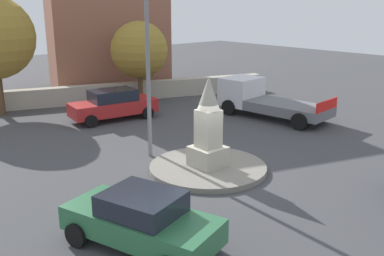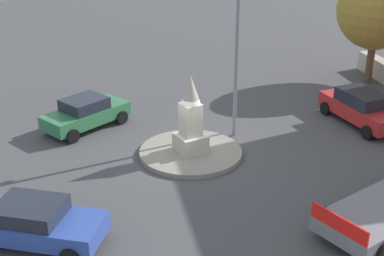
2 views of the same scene
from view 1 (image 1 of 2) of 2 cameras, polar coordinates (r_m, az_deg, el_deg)
ground_plane at (r=16.38m, az=2.06°, el=-5.48°), size 80.00×80.00×0.00m
traffic_island at (r=16.35m, az=2.07°, el=-5.15°), size 4.32×4.32×0.20m
monument at (r=15.86m, az=2.12°, el=0.01°), size 1.15×1.15×3.31m
streetlamp at (r=16.92m, az=-5.84°, el=12.53°), size 3.82×0.28×8.21m
car_green_approaching at (r=11.31m, az=-6.56°, el=-11.69°), size 4.37×2.86×1.48m
car_red_parked_left at (r=23.49m, az=-10.14°, el=3.04°), size 2.40×4.67×1.60m
truck_white_far_side at (r=24.16m, az=9.14°, el=3.68°), size 6.22×2.96×1.95m
stone_boundary_wall at (r=28.11m, az=-8.84°, el=4.66°), size 6.89×18.45×1.11m
corner_building at (r=32.24m, az=-11.28°, el=14.56°), size 8.62×9.25×10.69m
tree_mid_cluster at (r=26.96m, az=-6.83°, el=9.98°), size 3.42×3.42×4.94m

